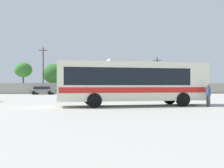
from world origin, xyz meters
TOP-DOWN VIEW (x-y plane):
  - ground_plane at (0.00, 10.00)m, footprint 300.00×300.00m
  - perimeter_wall at (0.00, 29.39)m, footprint 80.00×0.30m
  - coach_bus_cream_red at (0.70, -0.60)m, footprint 11.77×4.09m
  - attendant_by_bus_door at (6.30, -1.70)m, footprint 0.48×0.48m
  - parked_car_leftmost_grey at (-11.46, 25.86)m, footprint 4.65×2.30m
  - parked_car_second_white at (-5.49, 26.74)m, footprint 4.08×2.10m
  - parked_car_third_grey at (1.67, 26.25)m, footprint 4.48×2.27m
  - parked_car_rightmost_dark_blue at (7.98, 26.04)m, footprint 4.20×2.28m
  - utility_pole_near at (-12.82, 32.63)m, footprint 1.80×0.38m
  - utility_pole_far at (10.41, 31.76)m, footprint 1.80×0.26m
  - roadside_tree_left at (-17.63, 35.70)m, footprint 3.71×3.71m
  - roadside_tree_midleft at (-11.02, 35.39)m, footprint 5.03×5.03m

SIDE VIEW (x-z plane):
  - ground_plane at x=0.00m, z-range 0.00..0.00m
  - parked_car_leftmost_grey at x=-11.46m, z-range 0.05..1.48m
  - parked_car_rightmost_dark_blue at x=7.98m, z-range 0.04..1.53m
  - parked_car_second_white at x=-5.49m, z-range 0.04..1.58m
  - parked_car_third_grey at x=1.67m, z-range 0.04..1.58m
  - attendant_by_bus_door at x=6.30m, z-range 0.11..1.82m
  - perimeter_wall at x=0.00m, z-range 0.00..2.07m
  - coach_bus_cream_red at x=0.70m, z-range 0.12..3.68m
  - utility_pole_far at x=10.41m, z-range 0.18..7.55m
  - roadside_tree_midleft at x=-11.02m, z-range 0.98..7.24m
  - utility_pole_near at x=-12.82m, z-range 0.19..9.54m
  - roadside_tree_left at x=-17.63m, z-range 1.66..8.18m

